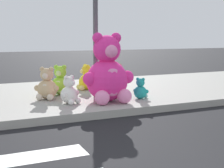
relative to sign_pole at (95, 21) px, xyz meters
name	(u,v)px	position (x,y,z in m)	size (l,w,h in m)	color
sidewalk	(45,97)	(-1.00, 0.80, -1.77)	(28.00, 4.40, 0.15)	#9E9B93
sign_pole	(95,21)	(0.00, 0.00, 0.00)	(0.56, 0.11, 3.20)	#4C4C51
plush_pink_large	(108,74)	(0.04, -0.59, -1.12)	(1.12, 0.99, 1.45)	#F22D93
plush_lime	(60,83)	(-0.68, 0.58, -1.42)	(0.49, 0.51, 0.71)	#8CD133
plush_brown	(116,81)	(0.68, 0.36, -1.42)	(0.50, 0.51, 0.71)	olive
plush_tan	(47,86)	(-1.09, 0.16, -1.41)	(0.49, 0.51, 0.71)	tan
plush_yellow	(86,80)	(0.12, 1.03, -1.43)	(0.44, 0.51, 0.66)	yellow
plush_teal	(141,90)	(0.82, -0.61, -1.51)	(0.34, 0.33, 0.47)	teal
plush_white	(70,92)	(-0.76, -0.49, -1.46)	(0.41, 0.42, 0.58)	white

